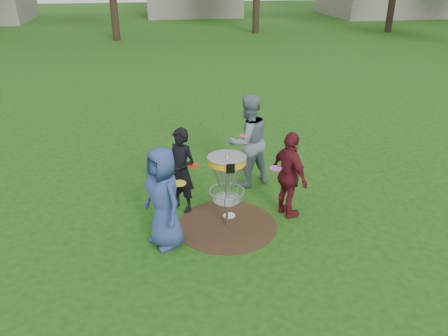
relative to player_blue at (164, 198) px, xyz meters
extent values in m
plane|color=#19470F|center=(1.09, 0.36, -0.86)|extent=(100.00, 100.00, 0.00)
cylinder|color=#47331E|center=(1.09, 0.36, -0.86)|extent=(1.80, 1.80, 0.01)
imported|color=navy|center=(0.00, 0.00, 0.00)|extent=(0.89, 1.01, 1.73)
imported|color=black|center=(0.37, 1.07, -0.05)|extent=(0.70, 0.69, 1.62)
imported|color=slate|center=(1.80, 1.92, 0.10)|extent=(1.13, 1.00, 1.93)
imported|color=maroon|center=(2.26, 0.54, -0.05)|extent=(0.68, 1.03, 1.63)
cylinder|color=white|center=(1.19, 0.67, -0.86)|extent=(0.22, 0.22, 0.02)
cylinder|color=#9EA0A5|center=(1.09, 0.36, -0.17)|extent=(0.05, 0.05, 1.38)
cylinder|color=#F9A20D|center=(1.09, 0.36, 0.42)|extent=(0.64, 0.64, 0.10)
cylinder|color=#9EA0A5|center=(1.09, 0.36, 0.47)|extent=(0.66, 0.66, 0.01)
cube|color=black|center=(1.09, 0.04, 0.42)|extent=(0.14, 0.02, 0.16)
torus|color=#9EA0A5|center=(1.09, 0.36, -0.16)|extent=(0.62, 0.62, 0.02)
torus|color=#9EA0A5|center=(1.09, 0.36, -0.32)|extent=(0.50, 0.50, 0.02)
cylinder|color=#9EA0A5|center=(1.09, 0.36, -0.33)|extent=(0.44, 0.44, 0.01)
cylinder|color=yellow|center=(0.27, 0.09, 0.20)|extent=(0.22, 0.22, 0.02)
cylinder|color=red|center=(0.57, 0.88, 0.13)|extent=(0.22, 0.22, 0.02)
cylinder|color=#F03F6B|center=(1.68, 1.67, 0.32)|extent=(0.22, 0.22, 0.02)
cylinder|color=#D939C8|center=(1.99, 0.50, 0.13)|extent=(0.22, 0.22, 0.02)
cylinder|color=#38281C|center=(-1.91, 21.86, 1.45)|extent=(0.46, 0.46, 4.62)
cylinder|color=#38281C|center=(7.09, 23.36, 1.03)|extent=(0.46, 0.46, 3.78)
camera|label=1|loc=(-0.07, -6.17, 3.40)|focal=35.00mm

